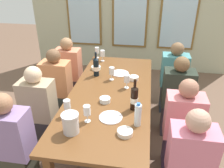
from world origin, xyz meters
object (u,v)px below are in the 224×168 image
seated_person_2 (57,89)px  seated_person_7 (188,167)px  seated_person_3 (176,99)px  wine_glass_3 (127,79)px  wine_glass_4 (67,105)px  seated_person_0 (69,74)px  seated_person_6 (13,147)px  tasting_bowl_1 (134,78)px  wine_glass_0 (112,71)px  seated_person_5 (181,129)px  white_plate_0 (120,73)px  seated_person_4 (40,112)px  white_plate_1 (111,117)px  seated_person_1 (173,80)px  metal_pitcher (71,123)px  wine_bottle_0 (134,98)px  water_bottle (138,115)px  wine_bottle_1 (96,67)px  tasting_bowl_3 (96,68)px  dining_table (111,97)px  wine_glass_5 (102,54)px  tasting_bowl_0 (125,132)px  tasting_bowl_2 (105,100)px  wine_glass_1 (97,51)px  wine_glass_2 (87,111)px

seated_person_2 → seated_person_7: size_ratio=1.00×
seated_person_3 → wine_glass_3: bearing=-164.0°
wine_glass_4 → seated_person_2: 1.03m
seated_person_0 → seated_person_6: bearing=-90.0°
tasting_bowl_1 → wine_glass_0: bearing=-171.8°
wine_glass_4 → seated_person_5: 1.22m
white_plate_0 → seated_person_4: 1.16m
white_plate_1 → wine_glass_0: (-0.12, 0.82, 0.12)m
wine_glass_3 → seated_person_1: size_ratio=0.16×
metal_pitcher → seated_person_0: size_ratio=0.17×
wine_bottle_0 → water_bottle: bearing=-78.6°
wine_bottle_1 → seated_person_4: bearing=-130.1°
wine_glass_4 → seated_person_7: seated_person_7 is taller
white_plate_0 → wine_bottle_1: bearing=-160.4°
seated_person_1 → seated_person_2: bearing=-161.7°
wine_glass_4 → wine_glass_3: bearing=51.7°
tasting_bowl_1 → seated_person_5: size_ratio=0.11×
seated_person_4 → white_plate_0: bearing=41.7°
white_plate_0 → seated_person_7: seated_person_7 is taller
seated_person_7 → wine_glass_4: bearing=166.3°
metal_pitcher → seated_person_4: (-0.58, 0.52, -0.31)m
wine_glass_4 → seated_person_7: bearing=-13.7°
tasting_bowl_3 → seated_person_0: seated_person_0 is taller
tasting_bowl_1 → dining_table: bearing=-124.9°
seated_person_2 → seated_person_4: same height
white_plate_1 → wine_glass_5: (-0.36, 1.43, 0.12)m
white_plate_0 → wine_glass_3: (0.13, -0.39, 0.12)m
metal_pitcher → wine_glass_5: size_ratio=1.09×
seated_person_3 → tasting_bowl_0: bearing=-118.6°
water_bottle → wine_glass_3: (-0.17, 0.70, 0.01)m
tasting_bowl_2 → water_bottle: water_bottle is taller
tasting_bowl_2 → white_plate_0: bearing=84.7°
seated_person_2 → white_plate_0: bearing=12.5°
seated_person_4 → tasting_bowl_0: bearing=-24.4°
dining_table → wine_glass_4: (-0.34, -0.53, 0.19)m
tasting_bowl_2 → seated_person_2: seated_person_2 is taller
tasting_bowl_0 → seated_person_4: size_ratio=0.13×
seated_person_4 → wine_glass_4: bearing=-31.4°
wine_glass_1 → wine_bottle_0: bearing=-63.3°
wine_bottle_1 → water_bottle: bearing=-58.2°
tasting_bowl_2 → seated_person_2: 0.99m
tasting_bowl_2 → seated_person_4: 0.82m
tasting_bowl_1 → seated_person_2: bearing=-178.4°
wine_bottle_0 → dining_table: bearing=132.7°
water_bottle → tasting_bowl_2: bearing=136.9°
wine_glass_2 → seated_person_1: 1.76m
tasting_bowl_2 → seated_person_7: size_ratio=0.11×
wine_bottle_0 → tasting_bowl_1: size_ratio=2.74×
seated_person_0 → seated_person_3: (1.62, -0.53, 0.00)m
dining_table → wine_glass_4: wine_glass_4 is taller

